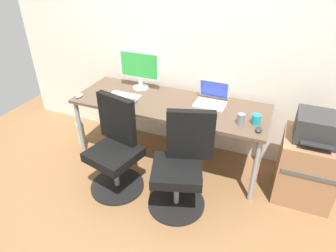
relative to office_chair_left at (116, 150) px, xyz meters
The scene contains 16 objects.
ground_plane 0.79m from the office_chair_left, 59.53° to the left, with size 5.28×5.28×0.00m, color brown.
back_wall 1.38m from the office_chair_left, 71.55° to the left, with size 4.40×0.04×2.60m, color silver.
desk 0.71m from the office_chair_left, 59.53° to the left, with size 2.02×0.71×0.73m.
office_chair_left is the anchor object (origin of this frame).
office_chair_right 0.68m from the office_chair_left, ahead, with size 0.55×0.55×0.94m.
side_cabinet 1.83m from the office_chair_left, 17.54° to the left, with size 0.51×0.53×0.65m.
printer 1.86m from the office_chair_left, 17.51° to the left, with size 0.38×0.40×0.24m.
water_bottle_on_floor 0.97m from the office_chair_left, 149.64° to the left, with size 0.09×0.09×0.31m.
desktop_monitor 0.97m from the office_chair_left, 97.68° to the left, with size 0.48×0.18×0.43m.
open_laptop 1.10m from the office_chair_left, 44.64° to the left, with size 0.31×0.27×0.22m.
keyboard_by_monitor 0.53m from the office_chair_left, 110.26° to the left, with size 0.34×0.12×0.02m, color #515156.
keyboard_by_laptop 0.64m from the office_chair_left, 107.09° to the left, with size 0.34×0.12×0.02m, color #B7B7B7.
mouse_by_monitor 0.76m from the office_chair_left, 151.59° to the left, with size 0.06×0.10×0.03m, color silver.
mouse_by_laptop 1.35m from the office_chair_left, 15.63° to the left, with size 0.06×0.10×0.03m, color #2D2D2D.
coffee_mug 1.35m from the office_chair_left, 21.28° to the left, with size 0.08×0.08×0.09m, color teal.
pen_cup 1.22m from the office_chair_left, 20.69° to the left, with size 0.07×0.07×0.10m, color slate.
Camera 1 is at (1.02, -2.56, 2.13)m, focal length 31.83 mm.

